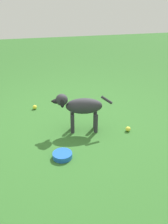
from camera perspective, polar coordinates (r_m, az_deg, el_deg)
name	(u,v)px	position (r m, az deg, el deg)	size (l,w,h in m)	color
ground	(77,124)	(3.52, -1.55, -2.71)	(14.00, 14.00, 0.00)	#2D6026
dog	(80,107)	(3.21, -0.81, 1.21)	(0.27, 0.77, 0.53)	#2D2D33
tennis_ball_0	(128,129)	(3.38, 9.95, -3.81)	(0.07, 0.07, 0.07)	#D1D23E
tennis_ball_1	(59,99)	(4.25, -5.72, 2.98)	(0.07, 0.07, 0.07)	#C9DC34
tennis_ball_2	(35,107)	(4.01, -11.12, 1.09)	(0.07, 0.07, 0.07)	yellow
water_bowl	(62,155)	(2.86, -4.93, -9.77)	(0.22, 0.22, 0.06)	blue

